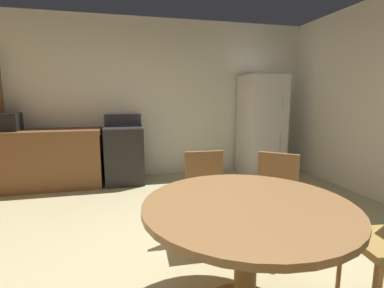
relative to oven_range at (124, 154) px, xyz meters
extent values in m
plane|color=tan|center=(0.47, -2.71, -0.47)|extent=(14.00, 14.00, 0.00)
cube|color=silver|center=(0.47, 0.40, 0.88)|extent=(5.97, 0.12, 2.70)
cube|color=brown|center=(-1.28, 0.00, -0.02)|extent=(1.87, 0.60, 0.90)
cube|color=black|center=(0.00, 0.00, -0.02)|extent=(0.60, 0.60, 0.90)
cube|color=#38383D|center=(0.00, 0.00, 0.44)|extent=(0.60, 0.60, 0.02)
cube|color=#38383D|center=(0.00, 0.28, 0.54)|extent=(0.60, 0.04, 0.18)
cube|color=silver|center=(2.39, -0.05, 0.41)|extent=(0.68, 0.66, 1.76)
cylinder|color=#B2B2B7|center=(2.57, -0.39, 0.81)|extent=(0.02, 0.02, 0.22)
cylinder|color=#B2B2B7|center=(2.57, -0.39, 0.16)|extent=(0.02, 0.02, 0.30)
cube|color=black|center=(-1.70, 0.00, 0.56)|extent=(0.44, 0.32, 0.26)
cylinder|color=olive|center=(0.72, -3.14, -0.11)|extent=(0.14, 0.14, 0.72)
cylinder|color=olive|center=(0.72, -3.14, 0.27)|extent=(1.28, 1.28, 0.04)
cylinder|color=olive|center=(1.49, -3.08, -0.25)|extent=(0.03, 0.03, 0.43)
cylinder|color=olive|center=(1.82, -3.13, -0.25)|extent=(0.03, 0.03, 0.43)
cube|color=#A37F3D|center=(1.63, -3.27, -0.02)|extent=(0.45, 0.45, 0.05)
cylinder|color=olive|center=(1.33, -2.67, -0.25)|extent=(0.03, 0.03, 0.43)
cylinder|color=olive|center=(1.07, -2.46, -0.25)|extent=(0.03, 0.03, 0.43)
cylinder|color=olive|center=(1.55, -2.41, -0.25)|extent=(0.03, 0.03, 0.43)
cylinder|color=olive|center=(1.28, -2.19, -0.25)|extent=(0.03, 0.03, 0.43)
cube|color=#A37F3D|center=(1.31, -2.43, -0.02)|extent=(0.56, 0.56, 0.05)
cube|color=olive|center=(1.42, -2.29, 0.19)|extent=(0.32, 0.27, 0.42)
cylinder|color=olive|center=(0.92, -2.40, -0.25)|extent=(0.03, 0.03, 0.43)
cylinder|color=olive|center=(0.58, -2.39, -0.25)|extent=(0.03, 0.03, 0.43)
cylinder|color=olive|center=(0.93, -2.06, -0.25)|extent=(0.03, 0.03, 0.43)
cylinder|color=olive|center=(0.59, -2.05, -0.25)|extent=(0.03, 0.03, 0.43)
cube|color=#A37F3D|center=(0.75, -2.22, -0.02)|extent=(0.41, 0.41, 0.05)
cube|color=olive|center=(0.76, -2.04, 0.19)|extent=(0.38, 0.05, 0.42)
camera|label=1|loc=(0.00, -4.66, 0.93)|focal=26.58mm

